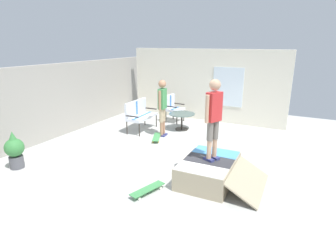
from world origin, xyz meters
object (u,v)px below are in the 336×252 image
object	(u,v)px
patio_table	(182,118)
potted_plant	(15,150)
patio_chair_near_house	(172,106)
person_skater	(214,114)
skateboard_by_bench	(157,137)
skateboard_spare	(148,189)
skate_ramp	(210,170)
patio_bench	(139,113)
person_watching	(162,103)

from	to	relation	value
patio_table	potted_plant	world-z (taller)	potted_plant
patio_chair_near_house	potted_plant	size ratio (longest dim) A/B	1.11
person_skater	patio_chair_near_house	bearing A→B (deg)	36.44
person_skater	potted_plant	world-z (taller)	person_skater
patio_table	skateboard_by_bench	bearing A→B (deg)	168.78
skateboard_spare	skate_ramp	bearing A→B (deg)	-41.15
patio_bench	potted_plant	size ratio (longest dim) A/B	1.38
person_watching	potted_plant	size ratio (longest dim) A/B	1.95
skate_ramp	skateboard_spare	world-z (taller)	skate_ramp
patio_table	person_skater	distance (m)	3.85
skate_ramp	person_skater	world-z (taller)	person_skater
patio_chair_near_house	patio_table	world-z (taller)	patio_chair_near_house
patio_chair_near_house	skateboard_by_bench	bearing A→B (deg)	-166.88
patio_bench	patio_chair_near_house	bearing A→B (deg)	-19.42
skate_ramp	potted_plant	world-z (taller)	potted_plant
patio_table	skateboard_spare	bearing A→B (deg)	-164.60
skateboard_by_bench	potted_plant	distance (m)	3.86
patio_chair_near_house	person_skater	size ratio (longest dim) A/B	0.59
potted_plant	patio_chair_near_house	bearing A→B (deg)	-15.75
patio_bench	person_watching	world-z (taller)	person_watching
patio_table	person_skater	bearing A→B (deg)	-145.64
person_watching	skateboard_by_bench	xyz separation A→B (m)	(-0.42, -0.02, -0.98)
patio_bench	patio_table	bearing A→B (deg)	-60.91
person_watching	person_skater	distance (m)	3.23
person_watching	person_skater	xyz separation A→B (m)	(-2.17, -2.36, 0.43)
patio_chair_near_house	patio_bench	bearing A→B (deg)	160.58
person_skater	skateboard_spare	bearing A→B (deg)	139.55
patio_chair_near_house	skateboard_by_bench	distance (m)	2.21
skateboard_by_bench	skateboard_spare	bearing A→B (deg)	-153.78
patio_chair_near_house	patio_table	bearing A→B (deg)	-136.43
person_skater	skateboard_spare	size ratio (longest dim) A/B	2.09
skateboard_by_bench	potted_plant	world-z (taller)	potted_plant
skate_ramp	potted_plant	size ratio (longest dim) A/B	1.87
patio_bench	patio_table	distance (m)	1.47
person_watching	potted_plant	world-z (taller)	person_watching
skateboard_by_bench	skateboard_spare	size ratio (longest dim) A/B	0.99
patio_table	skateboard_by_bench	distance (m)	1.37
skateboard_spare	patio_table	bearing A→B (deg)	15.40
skate_ramp	patio_bench	world-z (taller)	patio_bench
patio_table	potted_plant	xyz separation A→B (m)	(-4.58, 2.26, 0.06)
skateboard_by_bench	potted_plant	xyz separation A→B (m)	(-3.28, 2.00, 0.38)
skateboard_by_bench	patio_chair_near_house	bearing A→B (deg)	13.12
skate_ramp	patio_bench	bearing A→B (deg)	54.62
person_watching	skateboard_by_bench	distance (m)	1.07
patio_table	person_skater	world-z (taller)	person_skater
skate_ramp	patio_table	size ratio (longest dim) A/B	1.92
patio_table	potted_plant	size ratio (longest dim) A/B	0.98
skate_ramp	patio_bench	size ratio (longest dim) A/B	1.36
person_watching	skateboard_spare	bearing A→B (deg)	-156.51
patio_table	person_watching	xyz separation A→B (m)	(-0.88, 0.28, 0.66)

